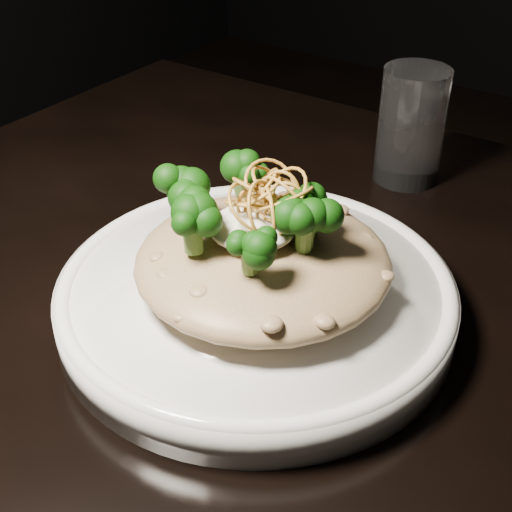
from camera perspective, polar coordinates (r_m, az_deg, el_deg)
The scene contains 7 objects.
table at distance 0.59m, azimuth 8.79°, elevation -13.60°, with size 1.10×0.80×0.75m.
plate at distance 0.55m, azimuth 0.00°, elevation -3.39°, with size 0.30×0.30×0.03m, color white.
risotto at distance 0.53m, azimuth 0.57°, elevation -0.40°, with size 0.19×0.19×0.04m, color brown.
broccoli at distance 0.50m, azimuth -0.49°, elevation 3.87°, with size 0.14×0.14×0.05m, color black, non-canonical shape.
cheese at distance 0.51m, azimuth -0.27°, elevation 2.33°, with size 0.06×0.06×0.02m, color white.
shallots at distance 0.50m, azimuth 0.60°, elevation 5.32°, with size 0.06×0.06×0.04m, color brown, non-canonical shape.
drinking_glass at distance 0.74m, azimuth 12.31°, elevation 10.13°, with size 0.07×0.07×0.12m, color silver.
Camera 1 is at (0.15, -0.37, 1.10)m, focal length 50.00 mm.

